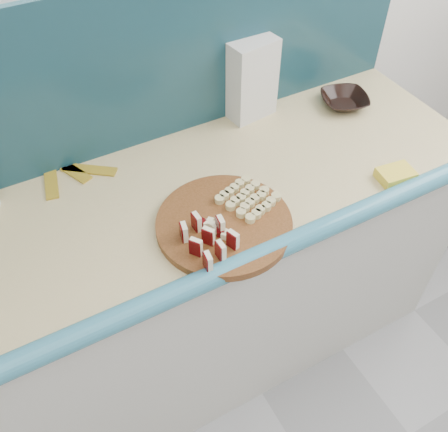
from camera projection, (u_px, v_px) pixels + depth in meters
kitchen_counter at (150, 304)px, 1.72m from camera, size 2.20×0.63×0.91m
backsplash at (82, 85)px, 1.38m from camera, size 2.20×0.02×0.50m
cutting_board at (224, 224)px, 1.35m from camera, size 0.48×0.48×0.02m
apple_wedges at (208, 239)px, 1.26m from camera, size 0.12×0.17×0.05m
apple_chunks at (219, 224)px, 1.32m from camera, size 0.06×0.06×0.02m
banana_slices at (248, 199)px, 1.38m from camera, size 0.17×0.17×0.02m
brown_bowl at (344, 101)px, 1.73m from camera, size 0.20×0.20×0.04m
flour_bag at (250, 78)px, 1.62m from camera, size 0.17×0.13×0.27m
sponge at (395, 175)px, 1.47m from camera, size 0.11×0.09×0.03m
banana_peel at (70, 173)px, 1.50m from camera, size 0.23×0.19×0.01m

